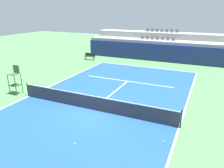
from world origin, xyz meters
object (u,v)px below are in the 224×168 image
at_px(umpire_chair, 15,79).
at_px(tennis_ball_0, 164,142).
at_px(tennis_net, 92,102).
at_px(tennis_ball_1, 75,144).
at_px(player_bench, 90,56).

relative_size(umpire_chair, tennis_ball_0, 33.33).
distance_m(tennis_net, tennis_ball_1, 3.87).
bearing_deg(tennis_ball_0, tennis_ball_1, -153.18).
xyz_separation_m(player_bench, tennis_ball_1, (8.67, -16.33, -0.46)).
bearing_deg(player_bench, umpire_chair, -86.06).
bearing_deg(player_bench, tennis_ball_0, -48.90).
bearing_deg(tennis_ball_1, player_bench, 117.97).
bearing_deg(tennis_ball_1, tennis_ball_0, 26.82).
xyz_separation_m(umpire_chair, tennis_ball_0, (11.67, -1.78, -1.14)).
relative_size(tennis_ball_0, tennis_ball_1, 1.00).
bearing_deg(tennis_ball_1, tennis_net, 106.77).
distance_m(umpire_chair, tennis_ball_0, 11.86).
height_order(umpire_chair, player_bench, umpire_chair).
distance_m(umpire_chair, tennis_ball_1, 8.73).
xyz_separation_m(tennis_net, player_bench, (-7.57, 12.66, -0.00)).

